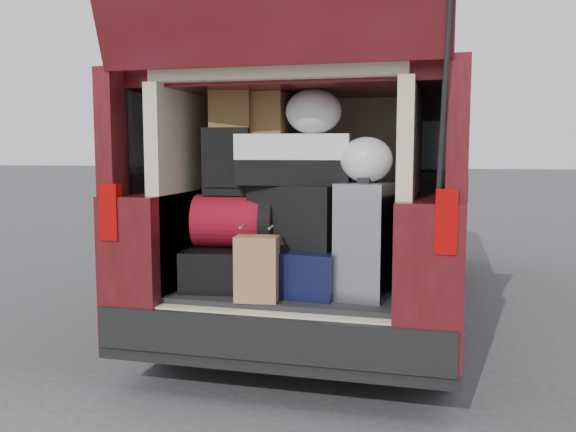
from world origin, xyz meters
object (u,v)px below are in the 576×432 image
Objects in this scene: silver_roller at (367,239)px; red_duffel at (235,221)px; kraft_bag at (257,269)px; backpack at (228,161)px; navy_hardshell at (304,268)px; black_soft_case at (297,215)px; twotone_duffel at (294,159)px; black_hardshell at (226,265)px.

silver_roller reaches higher than red_duffel.
backpack is (-0.28, 0.33, 0.56)m from kraft_bag.
kraft_bag is (-0.18, -0.32, 0.05)m from navy_hardshell.
silver_roller reaches higher than navy_hardshell.
red_duffel is at bearing -174.19° from silver_roller.
black_soft_case reaches higher than kraft_bag.
backpack is 0.39m from twotone_duffel.
backpack is at bearing 148.42° from red_duffel.
navy_hardshell is at bearing -33.14° from twotone_duffel.
silver_roller is 0.62m from kraft_bag.
navy_hardshell is 1.64× the size of kraft_bag.
navy_hardshell is 0.37m from kraft_bag.
navy_hardshell is at bearing -7.87° from backpack.
black_hardshell is at bearing -175.31° from navy_hardshell.
silver_roller is 1.60× the size of backpack.
kraft_bag is 0.70m from backpack.
backpack is at bearing -175.82° from navy_hardshell.
twotone_duffel reaches higher than red_duffel.
kraft_bag is 0.89× the size of backpack.
backpack is at bearing 3.12° from black_hardshell.
navy_hardshell is at bearing -8.81° from black_hardshell.
navy_hardshell is 0.30m from black_soft_case.
black_hardshell is 0.61m from backpack.
twotone_duffel is at bearing 2.01° from red_duffel.
backpack is 0.61× the size of twotone_duffel.
black_soft_case reaches higher than black_hardshell.
black_hardshell is 0.75m from twotone_duffel.
red_duffel is (0.07, -0.02, 0.27)m from black_hardshell.
black_soft_case is (-0.04, 0.01, 0.30)m from navy_hardshell.
black_hardshell is 1.24× the size of red_duffel.
twotone_duffel is at bearing -4.31° from black_hardshell.
black_hardshell is 1.02× the size of navy_hardshell.
black_soft_case is at bearing -2.17° from red_duffel.
twotone_duffel is (0.34, 0.05, 0.36)m from red_duffel.
kraft_bag is (0.30, -0.33, 0.06)m from black_hardshell.
black_soft_case is at bearing -7.64° from black_hardshell.
navy_hardshell is 0.90× the size of twotone_duffel.
silver_roller is at bearing 1.99° from black_soft_case.
kraft_bag is at bearing -113.82° from twotone_duffel.
red_duffel is (-0.77, 0.04, 0.07)m from silver_roller.
black_hardshell is 0.53m from black_soft_case.
navy_hardshell is at bearing 179.84° from silver_roller.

